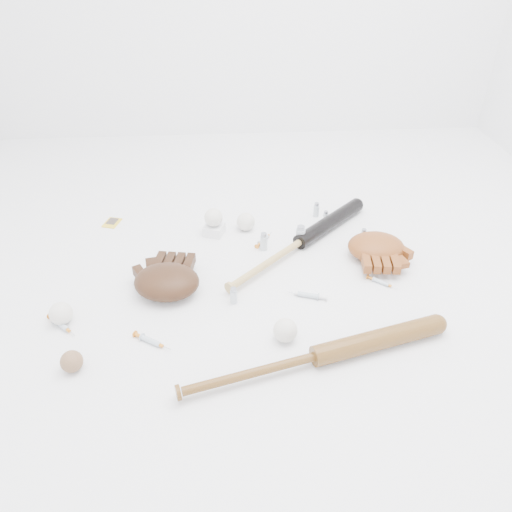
{
  "coord_description": "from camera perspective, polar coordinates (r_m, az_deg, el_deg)",
  "views": [
    {
      "loc": [
        -0.13,
        -1.5,
        1.15
      ],
      "look_at": [
        -0.03,
        0.06,
        0.06
      ],
      "focal_mm": 35.0,
      "sensor_mm": 36.0,
      "label": 1
    }
  ],
  "objects": [
    {
      "name": "vial_0",
      "position": [
        2.28,
        6.91,
        5.28
      ],
      "size": [
        0.03,
        0.03,
        0.07
      ],
      "primitive_type": "cylinder",
      "color": "silver",
      "rests_on": "ground"
    },
    {
      "name": "syringe_4",
      "position": [
        2.32,
        9.72,
        4.82
      ],
      "size": [
        0.15,
        0.1,
        0.02
      ],
      "primitive_type": null,
      "rotation": [
        0.0,
        0.0,
        3.67
      ],
      "color": "#ADBCC6",
      "rests_on": "ground"
    },
    {
      "name": "syringe_0",
      "position": [
        1.66,
        -11.93,
        -9.47
      ],
      "size": [
        0.15,
        0.11,
        0.02
      ],
      "primitive_type": null,
      "rotation": [
        0.0,
        0.0,
        -0.58
      ],
      "color": "#ADBCC6",
      "rests_on": "ground"
    },
    {
      "name": "vial_3",
      "position": [
        2.06,
        5.1,
        2.31
      ],
      "size": [
        0.04,
        0.04,
        0.09
      ],
      "primitive_type": "cylinder",
      "color": "silver",
      "rests_on": "ground"
    },
    {
      "name": "vial_4",
      "position": [
        1.76,
        -2.57,
        -4.51
      ],
      "size": [
        0.03,
        0.03,
        0.06
      ],
      "primitive_type": "cylinder",
      "color": "silver",
      "rests_on": "ground"
    },
    {
      "name": "syringe_1",
      "position": [
        1.81,
        5.97,
        -4.47
      ],
      "size": [
        0.16,
        0.08,
        0.02
      ],
      "primitive_type": null,
      "rotation": [
        0.0,
        0.0,
        2.82
      ],
      "color": "#ADBCC6",
      "rests_on": "ground"
    },
    {
      "name": "glove_dark",
      "position": [
        1.82,
        -10.18,
        -2.87
      ],
      "size": [
        0.33,
        0.33,
        0.1
      ],
      "primitive_type": null,
      "rotation": [
        0.0,
        0.0,
        -0.17
      ],
      "color": "#331C0E",
      "rests_on": "ground"
    },
    {
      "name": "baseball_aged",
      "position": [
        1.63,
        -20.32,
        -11.23
      ],
      "size": [
        0.07,
        0.07,
        0.07
      ],
      "primitive_type": "sphere",
      "color": "brown",
      "rests_on": "ground"
    },
    {
      "name": "glove_tan",
      "position": [
        2.04,
        13.58,
        1.04
      ],
      "size": [
        0.3,
        0.3,
        0.1
      ],
      "primitive_type": null,
      "rotation": [
        0.0,
        0.0,
        3.03
      ],
      "color": "brown",
      "rests_on": "ground"
    },
    {
      "name": "vial_1",
      "position": [
        2.24,
        7.95,
        4.45
      ],
      "size": [
        0.02,
        0.02,
        0.06
      ],
      "primitive_type": "cylinder",
      "color": "silver",
      "rests_on": "ground"
    },
    {
      "name": "vial_2",
      "position": [
        2.03,
        0.89,
        1.68
      ],
      "size": [
        0.03,
        0.03,
        0.08
      ],
      "primitive_type": "cylinder",
      "color": "silver",
      "rests_on": "ground"
    },
    {
      "name": "trading_card",
      "position": [
        2.32,
        -16.14,
        3.67
      ],
      "size": [
        0.08,
        0.1,
        0.0
      ],
      "primitive_type": "cube",
      "rotation": [
        0.0,
        0.0,
        -0.29
      ],
      "color": "gold",
      "rests_on": "ground"
    },
    {
      "name": "baseball_upper",
      "position": [
        2.16,
        -1.18,
        3.94
      ],
      "size": [
        0.08,
        0.08,
        0.08
      ],
      "primitive_type": "sphere",
      "color": "silver",
      "rests_on": "ground"
    },
    {
      "name": "syringe_2",
      "position": [
        2.1,
        0.89,
        1.86
      ],
      "size": [
        0.1,
        0.13,
        0.02
      ],
      "primitive_type": null,
      "rotation": [
        0.0,
        0.0,
        0.98
      ],
      "color": "#ADBCC6",
      "rests_on": "ground"
    },
    {
      "name": "syringe_5",
      "position": [
        1.8,
        -21.38,
        -7.31
      ],
      "size": [
        0.14,
        0.14,
        0.02
      ],
      "primitive_type": null,
      "rotation": [
        0.0,
        0.0,
        -0.77
      ],
      "color": "#ADBCC6",
      "rests_on": "ground"
    },
    {
      "name": "baseball_left",
      "position": [
        1.8,
        -21.4,
        -6.13
      ],
      "size": [
        0.08,
        0.08,
        0.08
      ],
      "primitive_type": "sphere",
      "color": "silver",
      "rests_on": "ground"
    },
    {
      "name": "baseball_on_pedestal",
      "position": [
        2.12,
        -4.88,
        4.42
      ],
      "size": [
        0.08,
        0.08,
        0.08
      ],
      "primitive_type": "sphere",
      "color": "silver",
      "rests_on": "pedestal"
    },
    {
      "name": "syringe_3",
      "position": [
        1.92,
        14.11,
        -2.9
      ],
      "size": [
        0.12,
        0.11,
        0.02
      ],
      "primitive_type": null,
      "rotation": [
        0.0,
        0.0,
        -0.71
      ],
      "color": "#ADBCC6",
      "rests_on": "ground"
    },
    {
      "name": "vial_5",
      "position": [
        2.13,
        12.17,
        2.3
      ],
      "size": [
        0.02,
        0.02,
        0.06
      ],
      "primitive_type": "cylinder",
      "color": "silver",
      "rests_on": "ground"
    },
    {
      "name": "bat_dark",
      "position": [
        2.05,
        5.1,
        1.65
      ],
      "size": [
        0.68,
        0.66,
        0.06
      ],
      "primitive_type": null,
      "rotation": [
        0.0,
        0.0,
        0.76
      ],
      "color": "black",
      "rests_on": "ground"
    },
    {
      "name": "pedestal",
      "position": [
        2.15,
        -4.8,
        3.03
      ],
      "size": [
        0.1,
        0.1,
        0.04
      ],
      "primitive_type": "cube",
      "rotation": [
        0.0,
        0.0,
        -0.36
      ],
      "color": "white",
      "rests_on": "ground"
    },
    {
      "name": "baseball_mid",
      "position": [
        1.62,
        3.37,
        -8.47
      ],
      "size": [
        0.08,
        0.08,
        0.08
      ],
      "primitive_type": "sphere",
      "color": "silver",
      "rests_on": "ground"
    },
    {
      "name": "bat_wood",
      "position": [
        1.56,
        6.93,
        -11.28
      ],
      "size": [
        0.9,
        0.3,
        0.07
      ],
      "primitive_type": null,
      "rotation": [
        0.0,
        0.0,
        0.27
      ],
      "color": "brown",
      "rests_on": "ground"
    }
  ]
}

